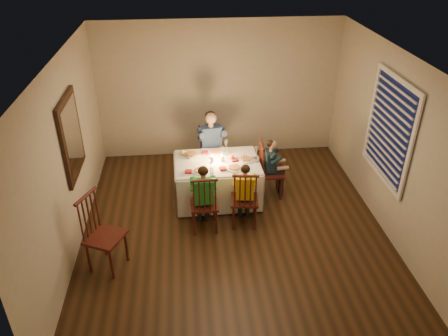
{
  "coord_description": "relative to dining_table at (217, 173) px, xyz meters",
  "views": [
    {
      "loc": [
        -0.65,
        -5.26,
        4.11
      ],
      "look_at": [
        -0.13,
        0.15,
        0.97
      ],
      "focal_mm": 35.0,
      "sensor_mm": 36.0,
      "label": 1
    }
  ],
  "objects": [
    {
      "name": "wall_back",
      "position": [
        0.18,
        1.69,
        0.79
      ],
      "size": [
        4.5,
        0.02,
        2.6
      ],
      "primitive_type": "cube",
      "color": "#BCB2A0",
      "rests_on": "ground"
    },
    {
      "name": "setting_green",
      "position": [
        -0.28,
        -0.29,
        0.22
      ],
      "size": [
        0.27,
        0.27,
        0.02
      ],
      "primitive_type": "cylinder",
      "rotation": [
        0.0,
        0.0,
        0.02
      ],
      "color": "white",
      "rests_on": "dining_table"
    },
    {
      "name": "adult",
      "position": [
        -0.04,
        0.72,
        -0.51
      ],
      "size": [
        0.53,
        0.49,
        1.27
      ],
      "primitive_type": null,
      "rotation": [
        0.0,
        0.0,
        0.15
      ],
      "color": "navy",
      "rests_on": "ground"
    },
    {
      "name": "child_teal",
      "position": [
        0.9,
        0.05,
        -0.51
      ],
      "size": [
        0.3,
        0.33,
        1.03
      ],
      "primitive_type": null,
      "rotation": [
        0.0,
        0.0,
        1.57
      ],
      "color": "#172D39",
      "rests_on": "ground"
    },
    {
      "name": "squash",
      "position": [
        -0.54,
        0.27,
        0.25
      ],
      "size": [
        0.09,
        0.09,
        0.09
      ],
      "primitive_type": "sphere",
      "color": "yellow",
      "rests_on": "dining_table"
    },
    {
      "name": "chair_near_left",
      "position": [
        -0.26,
        -0.77,
        -0.51
      ],
      "size": [
        0.41,
        0.39,
        0.97
      ],
      "primitive_type": null,
      "rotation": [
        0.0,
        0.0,
        3.18
      ],
      "color": "#39130F",
      "rests_on": "ground"
    },
    {
      "name": "setting_teal",
      "position": [
        0.47,
        0.01,
        0.22
      ],
      "size": [
        0.27,
        0.27,
        0.02
      ],
      "primitive_type": "cylinder",
      "rotation": [
        0.0,
        0.0,
        0.02
      ],
      "color": "white",
      "rests_on": "dining_table"
    },
    {
      "name": "orange_fruit",
      "position": [
        0.24,
        0.05,
        0.25
      ],
      "size": [
        0.08,
        0.08,
        0.08
      ],
      "primitive_type": "sphere",
      "color": "#F05814",
      "rests_on": "dining_table"
    },
    {
      "name": "chair_near_right",
      "position": [
        0.35,
        -0.71,
        -0.51
      ],
      "size": [
        0.44,
        0.42,
        0.97
      ],
      "primitive_type": null,
      "rotation": [
        0.0,
        0.0,
        3.03
      ],
      "color": "#39130F",
      "rests_on": "ground"
    },
    {
      "name": "window_blinds",
      "position": [
        2.38,
        -0.71,
        0.99
      ],
      "size": [
        0.07,
        1.34,
        1.54
      ],
      "color": "black",
      "rests_on": "wall_right"
    },
    {
      "name": "serving_bowl",
      "position": [
        -0.39,
        0.2,
        0.23
      ],
      "size": [
        0.3,
        0.3,
        0.06
      ],
      "primitive_type": "imported",
      "rotation": [
        0.0,
        0.0,
        0.42
      ],
      "color": "white",
      "rests_on": "dining_table"
    },
    {
      "name": "chair_extra",
      "position": [
        -1.59,
        -1.47,
        -0.51
      ],
      "size": [
        0.59,
        0.6,
        1.11
      ],
      "primitive_type": null,
      "rotation": [
        0.0,
        0.0,
        1.13
      ],
      "color": "#39130F",
      "rests_on": "ground"
    },
    {
      "name": "candle_right",
      "position": [
        0.08,
        0.0,
        0.26
      ],
      "size": [
        0.06,
        0.06,
        0.1
      ],
      "primitive_type": "cylinder",
      "color": "silver",
      "rests_on": "dining_table"
    },
    {
      "name": "wall_right",
      "position": [
        2.43,
        -0.81,
        0.79
      ],
      "size": [
        0.02,
        5.0,
        2.6
      ],
      "primitive_type": "cube",
      "color": "#BCB2A0",
      "rests_on": "ground"
    },
    {
      "name": "wall_mirror",
      "position": [
        -2.04,
        -0.51,
        0.99
      ],
      "size": [
        0.06,
        0.95,
        1.15
      ],
      "color": "black",
      "rests_on": "wall_left"
    },
    {
      "name": "chair_adult",
      "position": [
        -0.04,
        0.72,
        -0.51
      ],
      "size": [
        0.45,
        0.44,
        0.97
      ],
      "primitive_type": null,
      "rotation": [
        0.0,
        0.0,
        0.15
      ],
      "color": "#39130F",
      "rests_on": "ground"
    },
    {
      "name": "candle_left",
      "position": [
        -0.07,
        -0.0,
        0.26
      ],
      "size": [
        0.06,
        0.06,
        0.1
      ],
      "primitive_type": "cylinder",
      "color": "silver",
      "rests_on": "dining_table"
    },
    {
      "name": "dining_table",
      "position": [
        0.0,
        0.0,
        0.0
      ],
      "size": [
        1.4,
        1.02,
        0.68
      ],
      "rotation": [
        0.0,
        0.0,
        0.02
      ],
      "color": "white",
      "rests_on": "ground"
    },
    {
      "name": "child_green",
      "position": [
        -0.26,
        -0.77,
        -0.51
      ],
      "size": [
        0.38,
        0.35,
        1.09
      ],
      "primitive_type": null,
      "rotation": [
        0.0,
        0.0,
        3.18
      ],
      "color": "green",
      "rests_on": "ground"
    },
    {
      "name": "chair_end",
      "position": [
        0.9,
        0.05,
        -0.51
      ],
      "size": [
        0.38,
        0.4,
        0.97
      ],
      "primitive_type": null,
      "rotation": [
        0.0,
        0.0,
        1.57
      ],
      "color": "#39130F",
      "rests_on": "ground"
    },
    {
      "name": "ceiling",
      "position": [
        0.18,
        -0.81,
        2.09
      ],
      "size": [
        5.0,
        5.0,
        0.0
      ],
      "primitive_type": "plane",
      "color": "white",
      "rests_on": "wall_back"
    },
    {
      "name": "setting_yellow",
      "position": [
        0.25,
        -0.25,
        0.22
      ],
      "size": [
        0.27,
        0.27,
        0.02
      ],
      "primitive_type": "cylinder",
      "rotation": [
        0.0,
        0.0,
        0.02
      ],
      "color": "white",
      "rests_on": "dining_table"
    },
    {
      "name": "setting_adult",
      "position": [
        0.01,
        0.31,
        0.22
      ],
      "size": [
        0.27,
        0.27,
        0.02
      ],
      "primitive_type": "cylinder",
      "rotation": [
        0.0,
        0.0,
        0.02
      ],
      "color": "white",
      "rests_on": "dining_table"
    },
    {
      "name": "ground",
      "position": [
        0.18,
        -0.81,
        -0.51
      ],
      "size": [
        5.0,
        5.0,
        0.0
      ],
      "primitive_type": "plane",
      "color": "black",
      "rests_on": "ground"
    },
    {
      "name": "child_yellow",
      "position": [
        0.35,
        -0.71,
        -0.51
      ],
      "size": [
        0.37,
        0.35,
        1.05
      ],
      "primitive_type": null,
      "rotation": [
        0.0,
        0.0,
        3.03
      ],
      "color": "yellow",
      "rests_on": "ground"
    },
    {
      "name": "wall_left",
      "position": [
        -2.07,
        -0.81,
        0.79
      ],
      "size": [
        0.02,
        5.0,
        2.6
      ],
      "primitive_type": "cube",
      "color": "#BCB2A0",
      "rests_on": "ground"
    }
  ]
}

